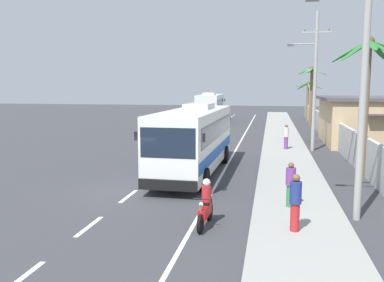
{
  "coord_description": "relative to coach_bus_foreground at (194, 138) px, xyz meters",
  "views": [
    {
      "loc": [
        5.78,
        -16.97,
        4.58
      ],
      "look_at": [
        1.72,
        4.14,
        1.7
      ],
      "focal_mm": 38.6,
      "sensor_mm": 36.0,
      "label": 1
    }
  ],
  "objects": [
    {
      "name": "ground_plane",
      "position": [
        -1.84,
        -4.17,
        -1.88
      ],
      "size": [
        160.0,
        160.0,
        0.0
      ],
      "primitive_type": "plane",
      "color": "#3A3A3F"
    },
    {
      "name": "sidewalk_kerb",
      "position": [
        4.96,
        5.83,
        -1.81
      ],
      "size": [
        3.2,
        90.0,
        0.14
      ],
      "primitive_type": "cube",
      "color": "#999993",
      "rests_on": "ground"
    },
    {
      "name": "lane_markings",
      "position": [
        0.22,
        10.53,
        -1.88
      ],
      "size": [
        3.49,
        71.0,
        0.01
      ],
      "color": "white",
      "rests_on": "ground"
    },
    {
      "name": "boundary_wall",
      "position": [
        8.76,
        9.83,
        -0.89
      ],
      "size": [
        0.24,
        60.0,
        1.98
      ],
      "primitive_type": "cube",
      "color": "#B2B2AD",
      "rests_on": "ground"
    },
    {
      "name": "coach_bus_foreground",
      "position": [
        0.0,
        0.0,
        0.0
      ],
      "size": [
        3.05,
        10.65,
        3.61
      ],
      "color": "white",
      "rests_on": "ground"
    },
    {
      "name": "coach_bus_far_lane",
      "position": [
        -3.69,
        31.03,
        0.07
      ],
      "size": [
        3.34,
        11.15,
        3.75
      ],
      "color": "white",
      "rests_on": "ground"
    },
    {
      "name": "motorcycle_beside_bus",
      "position": [
        1.9,
        -8.16,
        -1.24
      ],
      "size": [
        0.56,
        1.96,
        1.55
      ],
      "color": "black",
      "rests_on": "ground"
    },
    {
      "name": "pedestrian_near_kerb",
      "position": [
        4.73,
        -8.52,
        -0.8
      ],
      "size": [
        0.36,
        0.36,
        1.79
      ],
      "rotation": [
        0.0,
        0.0,
        5.16
      ],
      "color": "red",
      "rests_on": "sidewalk_kerb"
    },
    {
      "name": "pedestrian_midwalk",
      "position": [
        4.71,
        -5.91,
        -0.87
      ],
      "size": [
        0.36,
        0.36,
        1.67
      ],
      "rotation": [
        0.0,
        0.0,
        5.29
      ],
      "color": "#2D7A47",
      "rests_on": "sidewalk_kerb"
    },
    {
      "name": "pedestrian_far_walk",
      "position": [
        5.02,
        8.52,
        -0.83
      ],
      "size": [
        0.36,
        0.36,
        1.73
      ],
      "rotation": [
        0.0,
        0.0,
        3.73
      ],
      "color": "#75388E",
      "rests_on": "sidewalk_kerb"
    },
    {
      "name": "utility_pole_nearest",
      "position": [
        6.86,
        -6.56,
        3.44
      ],
      "size": [
        3.22,
        0.24,
        9.98
      ],
      "color": "#9E9E99",
      "rests_on": "ground"
    },
    {
      "name": "utility_pole_mid",
      "position": [
        6.81,
        8.88,
        3.22
      ],
      "size": [
        2.95,
        0.24,
        9.61
      ],
      "color": "#9E9E99",
      "rests_on": "ground"
    },
    {
      "name": "palm_nearest",
      "position": [
        8.34,
        27.49,
        2.88
      ],
      "size": [
        3.26,
        3.41,
        6.77
      ],
      "color": "brown",
      "rests_on": "ground"
    },
    {
      "name": "palm_second",
      "position": [
        8.52,
        0.59,
        3.01
      ],
      "size": [
        3.61,
        3.78,
        7.0
      ],
      "color": "brown",
      "rests_on": "ground"
    },
    {
      "name": "palm_third",
      "position": [
        8.61,
        35.68,
        1.71
      ],
      "size": [
        3.74,
        3.83,
        5.16
      ],
      "color": "brown",
      "rests_on": "ground"
    }
  ]
}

